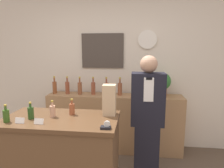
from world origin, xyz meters
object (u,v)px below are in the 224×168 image
shopkeeper (147,120)px  paper_bag (109,100)px  tape_dispenser (106,126)px  potted_plant (162,83)px

shopkeeper → paper_bag: (-0.42, -0.38, 0.34)m
paper_bag → tape_dispenser: size_ratio=3.60×
shopkeeper → paper_bag: bearing=-138.2°
paper_bag → tape_dispenser: paper_bag is taller
shopkeeper → potted_plant: bearing=70.5°
potted_plant → paper_bag: bearing=-121.7°
tape_dispenser → shopkeeper: bearing=62.5°
potted_plant → paper_bag: 1.29m
shopkeeper → tape_dispenser: (-0.40, -0.77, 0.20)m
shopkeeper → potted_plant: 0.84m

